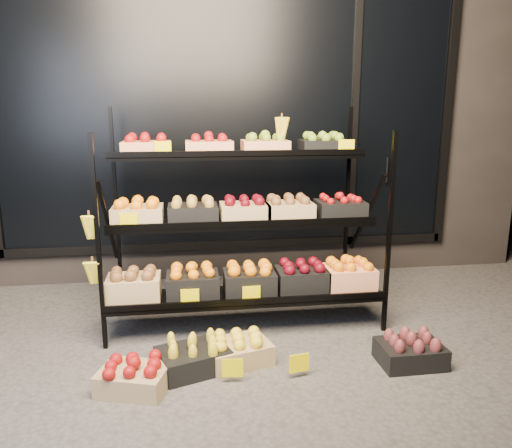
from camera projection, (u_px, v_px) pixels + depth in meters
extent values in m
plane|color=#514F4C|center=(253.00, 350.00, 3.48)|extent=(24.00, 24.00, 0.00)
cube|color=#2D2826|center=(222.00, 99.00, 5.59)|extent=(6.00, 2.00, 3.50)
cube|color=black|center=(230.00, 119.00, 4.65)|extent=(4.20, 0.04, 2.40)
cube|color=black|center=(232.00, 244.00, 4.91)|extent=(4.30, 0.06, 0.08)
cube|color=black|center=(447.00, 118.00, 4.93)|extent=(0.08, 0.06, 2.50)
cube|color=black|center=(354.00, 119.00, 4.80)|extent=(0.06, 0.06, 2.50)
cylinder|color=black|center=(387.00, 170.00, 4.93)|extent=(0.02, 0.02, 0.25)
cube|color=black|center=(98.00, 246.00, 3.34)|extent=(0.03, 0.03, 1.50)
cube|color=black|center=(389.00, 235.00, 3.63)|extent=(0.03, 0.03, 1.50)
cube|color=black|center=(116.00, 206.00, 4.26)|extent=(0.03, 0.03, 1.66)
cube|color=black|center=(347.00, 200.00, 4.54)|extent=(0.03, 0.03, 1.66)
cube|color=black|center=(247.00, 296.00, 3.76)|extent=(2.05, 0.42, 0.03)
cube|color=black|center=(250.00, 302.00, 3.56)|extent=(2.05, 0.02, 0.05)
cube|color=black|center=(242.00, 223.00, 3.93)|extent=(2.05, 0.40, 0.03)
cube|color=black|center=(245.00, 224.00, 3.74)|extent=(2.05, 0.02, 0.05)
cube|color=black|center=(237.00, 156.00, 4.11)|extent=(2.05, 0.40, 0.03)
cube|color=black|center=(240.00, 154.00, 3.92)|extent=(2.05, 0.02, 0.05)
cube|color=tan|center=(146.00, 148.00, 3.99)|extent=(0.38, 0.28, 0.11)
ellipsoid|color=#9F0B13|center=(146.00, 138.00, 3.97)|extent=(0.32, 0.24, 0.07)
cube|color=tan|center=(209.00, 148.00, 4.06)|extent=(0.38, 0.28, 0.11)
ellipsoid|color=#9F0B13|center=(209.00, 137.00, 4.04)|extent=(0.32, 0.24, 0.07)
cube|color=tan|center=(265.00, 147.00, 4.13)|extent=(0.38, 0.28, 0.11)
ellipsoid|color=#7FA82A|center=(265.00, 137.00, 4.11)|extent=(0.32, 0.24, 0.07)
cube|color=black|center=(323.00, 146.00, 4.19)|extent=(0.38, 0.28, 0.11)
ellipsoid|color=#7FA82A|center=(323.00, 136.00, 4.17)|extent=(0.32, 0.24, 0.07)
cube|color=tan|center=(138.00, 215.00, 3.80)|extent=(0.38, 0.28, 0.14)
ellipsoid|color=orange|center=(137.00, 203.00, 3.78)|extent=(0.32, 0.24, 0.07)
cube|color=black|center=(193.00, 214.00, 3.86)|extent=(0.38, 0.28, 0.14)
ellipsoid|color=#B38432|center=(193.00, 201.00, 3.84)|extent=(0.32, 0.24, 0.07)
cube|color=tan|center=(245.00, 212.00, 3.92)|extent=(0.38, 0.28, 0.14)
ellipsoid|color=#5A0611|center=(245.00, 200.00, 3.90)|extent=(0.32, 0.24, 0.07)
cube|color=tan|center=(289.00, 211.00, 3.97)|extent=(0.38, 0.28, 0.14)
ellipsoid|color=brown|center=(289.00, 199.00, 3.94)|extent=(0.32, 0.24, 0.07)
cube|color=black|center=(340.00, 210.00, 4.02)|extent=(0.38, 0.28, 0.14)
ellipsoid|color=#9F0B13|center=(341.00, 197.00, 4.00)|extent=(0.32, 0.24, 0.07)
cube|color=tan|center=(134.00, 289.00, 3.62)|extent=(0.38, 0.28, 0.18)
ellipsoid|color=brown|center=(133.00, 273.00, 3.59)|extent=(0.32, 0.24, 0.07)
cube|color=black|center=(193.00, 286.00, 3.68)|extent=(0.38, 0.28, 0.18)
ellipsoid|color=orange|center=(192.00, 270.00, 3.65)|extent=(0.32, 0.24, 0.07)
cube|color=black|center=(249.00, 283.00, 3.74)|extent=(0.38, 0.28, 0.18)
ellipsoid|color=orange|center=(249.00, 268.00, 3.71)|extent=(0.32, 0.24, 0.07)
cube|color=black|center=(302.00, 280.00, 3.79)|extent=(0.38, 0.28, 0.18)
ellipsoid|color=#5A0611|center=(302.00, 265.00, 3.77)|extent=(0.32, 0.24, 0.07)
cube|color=tan|center=(348.00, 278.00, 3.84)|extent=(0.38, 0.28, 0.18)
ellipsoid|color=orange|center=(349.00, 263.00, 3.82)|extent=(0.32, 0.24, 0.07)
ellipsoid|color=yellow|center=(89.00, 214.00, 3.31)|extent=(0.14, 0.08, 0.22)
ellipsoid|color=yellow|center=(92.00, 260.00, 3.38)|extent=(0.14, 0.08, 0.22)
ellipsoid|color=yellow|center=(282.00, 116.00, 3.99)|extent=(0.14, 0.08, 0.22)
cube|color=#EAD400|center=(129.00, 221.00, 3.65)|extent=(0.13, 0.01, 0.12)
cube|color=#EAD400|center=(346.00, 147.00, 4.07)|extent=(0.13, 0.01, 0.12)
cube|color=#EAD400|center=(163.00, 149.00, 3.87)|extent=(0.13, 0.01, 0.12)
cube|color=#EAD400|center=(190.00, 297.00, 3.54)|extent=(0.13, 0.01, 0.12)
cube|color=#EAD400|center=(251.00, 294.00, 3.60)|extent=(0.13, 0.01, 0.12)
cube|color=#EAD400|center=(232.00, 374.00, 3.06)|extent=(0.13, 0.01, 0.12)
cube|color=#EAD400|center=(299.00, 369.00, 3.11)|extent=(0.13, 0.01, 0.12)
cube|color=tan|center=(134.00, 380.00, 2.98)|extent=(0.47, 0.40, 0.14)
ellipsoid|color=#9F0B13|center=(133.00, 365.00, 2.96)|extent=(0.39, 0.34, 0.07)
cube|color=black|center=(193.00, 360.00, 3.20)|extent=(0.51, 0.44, 0.15)
ellipsoid|color=yellow|center=(193.00, 345.00, 3.18)|extent=(0.43, 0.37, 0.07)
cube|color=tan|center=(238.00, 352.00, 3.30)|extent=(0.48, 0.40, 0.14)
ellipsoid|color=yellow|center=(238.00, 339.00, 3.28)|extent=(0.40, 0.34, 0.07)
cube|color=black|center=(410.00, 354.00, 3.29)|extent=(0.41, 0.31, 0.14)
ellipsoid|color=brown|center=(411.00, 340.00, 3.26)|extent=(0.35, 0.26, 0.07)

